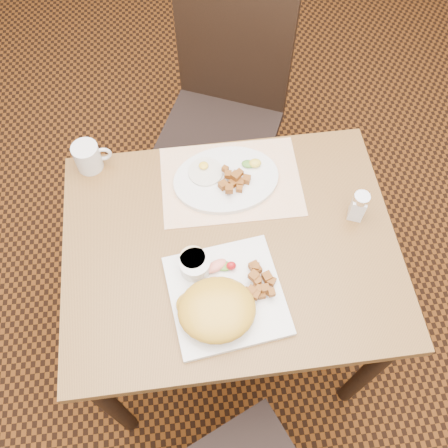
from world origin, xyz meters
TOP-DOWN VIEW (x-y plane):
  - ground at (0.00, 0.00)m, footprint 8.00×8.00m
  - table at (0.00, 0.00)m, footprint 0.90×0.70m
  - chair_far at (0.07, 0.69)m, footprint 0.56×0.56m
  - placemat at (0.03, 0.20)m, footprint 0.41×0.29m
  - plate_square at (-0.03, -0.15)m, footprint 0.31×0.31m
  - plate_oval at (0.01, 0.21)m, footprint 0.32×0.25m
  - hollandaise_mound at (-0.06, -0.20)m, footprint 0.19×0.17m
  - ramekin at (-0.10, -0.06)m, footprint 0.08×0.09m
  - garnish_sq at (-0.03, -0.07)m, footprint 0.09×0.05m
  - fried_egg at (-0.04, 0.23)m, footprint 0.10×0.10m
  - garnish_ov at (0.10, 0.24)m, footprint 0.06×0.04m
  - salt_shaker at (0.35, 0.05)m, footprint 0.05×0.05m
  - coffee_mug at (-0.37, 0.31)m, footprint 0.11×0.08m
  - home_fries_sq at (0.05, -0.13)m, footprint 0.10×0.11m
  - home_fries_ov at (0.03, 0.18)m, footprint 0.10×0.09m

SIDE VIEW (x-z plane):
  - ground at x=0.00m, z-range 0.00..0.00m
  - chair_far at x=0.07m, z-range 0.05..1.02m
  - table at x=0.00m, z-range 0.27..1.02m
  - placemat at x=0.03m, z-range 0.75..0.75m
  - plate_square at x=-0.03m, z-range 0.75..0.77m
  - plate_oval at x=0.01m, z-range 0.75..0.77m
  - fried_egg at x=-0.04m, z-range 0.76..0.78m
  - garnish_sq at x=-0.03m, z-range 0.76..0.79m
  - garnish_ov at x=0.10m, z-range 0.77..0.79m
  - home_fries_sq at x=0.05m, z-range 0.76..0.80m
  - home_fries_ov at x=0.03m, z-range 0.77..0.80m
  - ramekin at x=-0.10m, z-range 0.77..0.81m
  - coffee_mug at x=-0.37m, z-range 0.75..0.84m
  - hollandaise_mound at x=-0.06m, z-range 0.76..0.83m
  - salt_shaker at x=0.35m, z-range 0.75..0.85m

